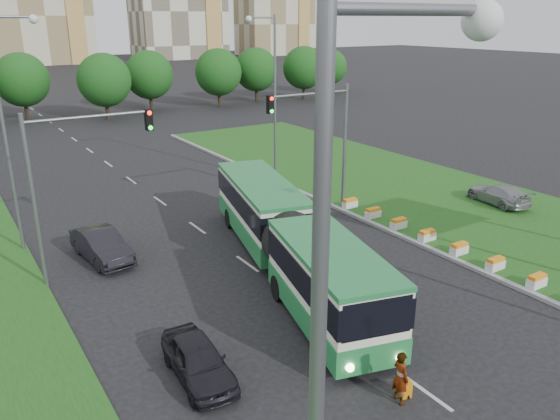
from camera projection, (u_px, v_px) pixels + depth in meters
ground at (372, 296)px, 24.39m from camera, size 360.00×360.00×0.00m
grass_median at (436, 199)px, 37.36m from camera, size 14.00×60.00×0.15m
median_kerb at (358, 217)px, 33.79m from camera, size 0.30×60.00×0.18m
lane_markings at (150, 194)px, 38.69m from camera, size 0.20×100.00×0.01m
flower_planters at (459, 248)px, 28.31m from camera, size 1.10×18.10×0.60m
traffic_mast_median at (325, 130)px, 32.98m from camera, size 5.76×0.32×8.00m
traffic_mast_left at (69, 169)px, 24.42m from camera, size 5.76×0.32×8.00m
street_lamps at (208, 133)px, 28.78m from camera, size 36.00×60.00×12.00m
tree_line at (148, 77)px, 71.58m from camera, size 120.00×8.00×9.00m
articulated_bus at (283, 238)px, 26.01m from camera, size 2.82×18.09×2.98m
car_left_near at (198, 360)px, 18.63m from camera, size 1.92×4.19×1.39m
car_left_far at (102, 245)px, 27.84m from camera, size 2.19×4.92×1.57m
car_median at (498, 194)px, 35.95m from camera, size 2.48×4.74×1.31m
pedestrian at (401, 377)px, 17.38m from camera, size 0.52×0.72×1.84m
shopping_trolley at (406, 389)px, 17.82m from camera, size 0.33×0.35×0.57m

